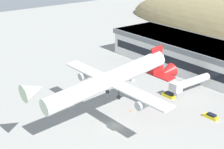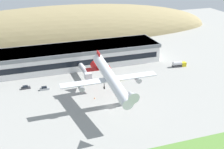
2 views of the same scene
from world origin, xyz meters
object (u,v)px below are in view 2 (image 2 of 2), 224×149
at_px(cargo_airplane, 110,78).
at_px(service_car_3, 119,79).
at_px(terminal_building, 73,55).
at_px(traffic_cone_0, 95,98).
at_px(service_car_1, 26,87).
at_px(jetway_0, 85,71).
at_px(service_car_0, 84,83).
at_px(fuel_truck, 179,64).
at_px(service_car_2, 45,88).

distance_m(cargo_airplane, service_car_3, 32.05).
xyz_separation_m(terminal_building, traffic_cone_0, (0.05, -43.62, -5.97)).
bearing_deg(traffic_cone_0, service_car_1, 143.77).
relative_size(terminal_building, traffic_cone_0, 172.19).
xyz_separation_m(jetway_0, service_car_0, (-2.19, -6.95, -3.32)).
distance_m(service_car_1, fuel_truck, 84.84).
bearing_deg(service_car_3, service_car_2, 178.05).
bearing_deg(service_car_2, traffic_cone_0, -39.61).
bearing_deg(service_car_0, service_car_2, 179.97).
bearing_deg(cargo_airplane, jetway_0, 93.66).
bearing_deg(service_car_3, jetway_0, 152.50).
bearing_deg(service_car_2, cargo_airplane, -48.51).
relative_size(service_car_0, traffic_cone_0, 7.93).
relative_size(jetway_0, service_car_3, 3.71).
xyz_separation_m(service_car_2, service_car_3, (37.64, -1.28, -0.11)).
bearing_deg(cargo_airplane, fuel_truck, 32.18).
bearing_deg(service_car_0, fuel_truck, 5.83).
bearing_deg(jetway_0, service_car_2, -162.38).
bearing_deg(service_car_2, jetway_0, 17.62).
height_order(cargo_airplane, service_car_2, cargo_airplane).
relative_size(service_car_1, traffic_cone_0, 7.55).
xyz_separation_m(terminal_building, fuel_truck, (56.37, -21.22, -4.71)).
height_order(service_car_3, traffic_cone_0, service_car_3).
xyz_separation_m(jetway_0, service_car_2, (-21.85, -6.94, -3.29)).
height_order(service_car_1, service_car_2, service_car_2).
height_order(cargo_airplane, service_car_3, cargo_airplane).
bearing_deg(service_car_3, cargo_airplane, -117.72).
distance_m(service_car_2, traffic_cone_0, 26.07).
bearing_deg(cargo_airplane, terminal_building, 94.23).
bearing_deg(jetway_0, traffic_cone_0, -94.29).
relative_size(terminal_building, cargo_airplane, 2.07).
distance_m(terminal_building, service_car_2, 34.07).
bearing_deg(fuel_truck, service_car_0, -174.17).
bearing_deg(service_car_0, traffic_cone_0, -88.53).
distance_m(service_car_1, traffic_cone_0, 35.33).
bearing_deg(traffic_cone_0, fuel_truck, 21.69).
distance_m(terminal_building, traffic_cone_0, 44.02).
bearing_deg(traffic_cone_0, service_car_0, 91.47).
bearing_deg(service_car_1, fuel_truck, 1.03).
bearing_deg(service_car_0, service_car_3, -4.04).
distance_m(jetway_0, fuel_truck, 54.62).
height_order(jetway_0, service_car_0, jetway_0).
distance_m(terminal_building, service_car_1, 36.84).
bearing_deg(fuel_truck, service_car_3, -169.67).
relative_size(terminal_building, jetway_0, 5.78).
distance_m(service_car_0, traffic_cone_0, 16.61).
bearing_deg(fuel_truck, cargo_airplane, -147.82).
relative_size(cargo_airplane, service_car_1, 11.05).
bearing_deg(service_car_1, jetway_0, 5.05).
bearing_deg(service_car_0, service_car_1, 171.34).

